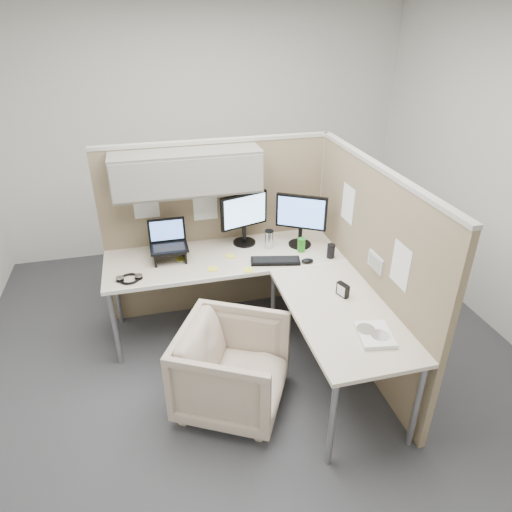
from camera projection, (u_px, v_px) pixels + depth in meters
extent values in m
plane|color=#343539|center=(252.00, 361.00, 3.78)|extent=(4.50, 4.50, 0.00)
cube|color=#877558|center=(217.00, 230.00, 4.15)|extent=(2.00, 0.05, 1.60)
cube|color=#A8A399|center=(213.00, 141.00, 3.76)|extent=(2.00, 0.06, 0.03)
cube|color=slate|center=(187.00, 172.00, 3.67)|extent=(1.20, 0.34, 0.34)
cube|color=gray|center=(189.00, 179.00, 3.52)|extent=(1.18, 0.01, 0.30)
plane|color=white|center=(146.00, 201.00, 3.83)|extent=(0.26, 0.00, 0.26)
plane|color=white|center=(205.00, 204.00, 3.97)|extent=(0.26, 0.00, 0.26)
cube|color=#877558|center=(368.00, 271.00, 3.51)|extent=(0.05, 2.00, 1.60)
cube|color=#A8A399|center=(382.00, 168.00, 3.12)|extent=(0.06, 2.00, 0.03)
cube|color=#A8A399|center=(320.00, 219.00, 4.36)|extent=(0.06, 0.06, 1.60)
cube|color=silver|center=(376.00, 262.00, 3.30)|extent=(0.02, 0.20, 0.12)
cube|color=gray|center=(374.00, 262.00, 3.30)|extent=(0.00, 0.16, 0.09)
plane|color=white|center=(348.00, 204.00, 3.65)|extent=(0.00, 0.26, 0.26)
plane|color=white|center=(400.00, 265.00, 2.98)|extent=(0.00, 0.26, 0.26)
cube|color=beige|center=(225.00, 257.00, 3.88)|extent=(2.00, 0.68, 0.03)
cube|color=beige|center=(341.00, 312.00, 3.18)|extent=(0.68, 1.30, 0.03)
cube|color=white|center=(233.00, 277.00, 3.59)|extent=(2.00, 0.02, 0.03)
cylinder|color=gray|center=(115.00, 328.00, 3.61)|extent=(0.04, 0.04, 0.70)
cylinder|color=gray|center=(116.00, 290.00, 4.10)|extent=(0.04, 0.04, 0.70)
cylinder|color=gray|center=(332.00, 424.00, 2.78)|extent=(0.04, 0.04, 0.70)
cylinder|color=gray|center=(417.00, 406.00, 2.90)|extent=(0.04, 0.04, 0.70)
cylinder|color=gray|center=(273.00, 305.00, 3.88)|extent=(0.04, 0.04, 0.70)
imported|color=#C6B19D|center=(233.00, 365.00, 3.22)|extent=(0.92, 0.94, 0.73)
cylinder|color=black|center=(244.00, 242.00, 4.07)|extent=(0.20, 0.20, 0.02)
cylinder|color=black|center=(244.00, 234.00, 4.03)|extent=(0.04, 0.04, 0.15)
cube|color=black|center=(244.00, 210.00, 3.92)|extent=(0.43, 0.16, 0.30)
cube|color=#8BBBF1|center=(245.00, 211.00, 3.91)|extent=(0.38, 0.12, 0.26)
cylinder|color=black|center=(300.00, 244.00, 4.04)|extent=(0.20, 0.20, 0.02)
cylinder|color=black|center=(300.00, 236.00, 4.00)|extent=(0.04, 0.04, 0.15)
cube|color=black|center=(301.00, 212.00, 3.89)|extent=(0.40, 0.26, 0.30)
cube|color=#578EED|center=(301.00, 213.00, 3.88)|extent=(0.35, 0.21, 0.26)
cube|color=black|center=(169.00, 249.00, 3.75)|extent=(0.27, 0.22, 0.01)
cube|color=black|center=(155.00, 256.00, 3.75)|extent=(0.02, 0.20, 0.11)
cube|color=black|center=(185.00, 253.00, 3.80)|extent=(0.02, 0.20, 0.11)
cube|color=black|center=(169.00, 248.00, 3.74)|extent=(0.31, 0.22, 0.02)
cube|color=black|center=(167.00, 230.00, 3.80)|extent=(0.31, 0.05, 0.20)
cube|color=#598CF2|center=(167.00, 230.00, 3.80)|extent=(0.27, 0.04, 0.16)
cube|color=black|center=(275.00, 261.00, 3.76)|extent=(0.42, 0.22, 0.02)
ellipsoid|color=black|center=(307.00, 261.00, 3.75)|extent=(0.10, 0.07, 0.04)
cylinder|color=silver|center=(269.00, 240.00, 3.96)|extent=(0.07, 0.07, 0.15)
cylinder|color=black|center=(269.00, 231.00, 3.93)|extent=(0.08, 0.08, 0.01)
cylinder|color=black|center=(331.00, 251.00, 3.82)|extent=(0.07, 0.07, 0.12)
cylinder|color=#268C1E|center=(301.00, 245.00, 3.91)|extent=(0.07, 0.07, 0.12)
cube|color=yellow|center=(230.00, 256.00, 3.85)|extent=(0.08, 0.08, 0.01)
cube|color=yellow|center=(213.00, 269.00, 3.66)|extent=(0.08, 0.08, 0.01)
cube|color=yellow|center=(248.00, 270.00, 3.65)|extent=(0.09, 0.09, 0.01)
cube|color=yellow|center=(181.00, 259.00, 3.81)|extent=(0.10, 0.10, 0.01)
torus|color=black|center=(129.00, 279.00, 3.52)|extent=(0.16, 0.16, 0.02)
cylinder|color=black|center=(120.00, 279.00, 3.50)|extent=(0.06, 0.06, 0.03)
cylinder|color=black|center=(139.00, 277.00, 3.53)|extent=(0.06, 0.06, 0.03)
cube|color=white|center=(375.00, 335.00, 2.91)|extent=(0.25, 0.30, 0.03)
cylinder|color=silver|center=(380.00, 335.00, 2.88)|extent=(0.12, 0.12, 0.00)
cylinder|color=silver|center=(366.00, 329.00, 2.93)|extent=(0.12, 0.12, 0.00)
cube|color=black|center=(343.00, 290.00, 3.31)|extent=(0.07, 0.11, 0.10)
cube|color=white|center=(341.00, 291.00, 3.30)|extent=(0.03, 0.08, 0.08)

